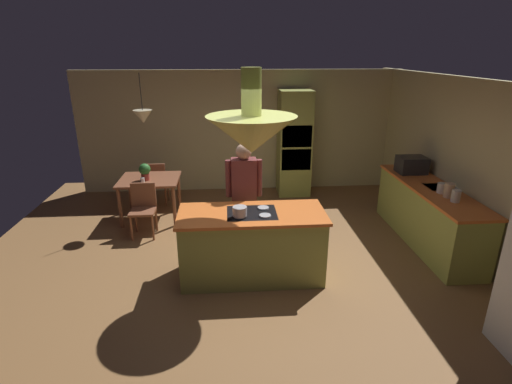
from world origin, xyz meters
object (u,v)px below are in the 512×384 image
at_px(dining_table, 150,184).
at_px(canister_tea, 442,188).
at_px(chair_by_back_wall, 157,180).
at_px(cup_on_table, 142,180).
at_px(chair_facing_island, 143,206).
at_px(potted_plant_on_table, 145,171).
at_px(oven_tower, 294,144).
at_px(canister_flour, 456,196).
at_px(person_at_island, 244,192).
at_px(canister_sugar, 449,190).
at_px(kitchen_island, 252,245).
at_px(microwave_on_counter, 412,165).
at_px(cooking_pot_on_cooktop, 240,211).

distance_m(dining_table, canister_tea, 4.82).
height_order(chair_by_back_wall, cup_on_table, chair_by_back_wall).
bearing_deg(chair_facing_island, potted_plant_on_table, 94.56).
height_order(oven_tower, canister_flour, oven_tower).
distance_m(person_at_island, canister_sugar, 2.93).
bearing_deg(dining_table, cup_on_table, -107.33).
height_order(kitchen_island, cup_on_table, kitchen_island).
relative_size(oven_tower, cup_on_table, 24.16).
xyz_separation_m(potted_plant_on_table, canister_sugar, (4.59, -1.67, 0.11)).
xyz_separation_m(chair_by_back_wall, canister_flour, (4.54, -2.59, 0.52)).
bearing_deg(canister_flour, canister_tea, 90.00).
height_order(chair_by_back_wall, canister_tea, canister_tea).
bearing_deg(chair_facing_island, canister_tea, -11.18).
bearing_deg(chair_by_back_wall, canister_flour, 150.25).
bearing_deg(chair_facing_island, canister_sugar, -13.35).
height_order(person_at_island, canister_sugar, person_at_island).
distance_m(chair_by_back_wall, canister_tea, 5.09).
relative_size(dining_table, microwave_on_counter, 2.26).
height_order(person_at_island, canister_tea, person_at_island).
xyz_separation_m(oven_tower, canister_tea, (1.74, -2.71, -0.08)).
relative_size(oven_tower, canister_sugar, 10.47).
distance_m(dining_table, microwave_on_counter, 4.59).
xyz_separation_m(cup_on_table, canister_tea, (4.61, -1.34, 0.20)).
bearing_deg(microwave_on_counter, canister_flour, -90.00).
distance_m(oven_tower, canister_sugar, 3.37).
distance_m(kitchen_island, person_at_island, 0.85).
bearing_deg(cooking_pot_on_cooktop, kitchen_island, 39.09).
bearing_deg(potted_plant_on_table, kitchen_island, -49.16).
xyz_separation_m(canister_sugar, microwave_on_counter, (0.00, 1.20, 0.04)).
relative_size(cup_on_table, cooking_pot_on_cooktop, 0.50).
relative_size(kitchen_island, potted_plant_on_table, 6.40).
bearing_deg(cup_on_table, oven_tower, 25.47).
xyz_separation_m(kitchen_island, potted_plant_on_table, (-1.75, 2.02, 0.46)).
height_order(cup_on_table, microwave_on_counter, microwave_on_counter).
distance_m(kitchen_island, cooking_pot_on_cooktop, 0.58).
bearing_deg(cup_on_table, dining_table, 72.67).
height_order(oven_tower, canister_tea, oven_tower).
height_order(chair_facing_island, cooking_pot_on_cooktop, cooking_pot_on_cooktop).
height_order(oven_tower, potted_plant_on_table, oven_tower).
bearing_deg(person_at_island, microwave_on_counter, 16.49).
relative_size(oven_tower, canister_flour, 12.63).
height_order(dining_table, microwave_on_counter, microwave_on_counter).
bearing_deg(chair_facing_island, kitchen_island, -40.10).
xyz_separation_m(person_at_island, canister_tea, (2.91, -0.16, 0.04)).
xyz_separation_m(dining_table, microwave_on_counter, (4.54, -0.55, 0.42)).
bearing_deg(kitchen_island, person_at_island, 95.70).
bearing_deg(cooking_pot_on_cooktop, canister_flour, 5.79).
bearing_deg(person_at_island, chair_by_back_wall, 128.12).
bearing_deg(canister_flour, canister_sugar, 90.00).
height_order(oven_tower, person_at_island, oven_tower).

